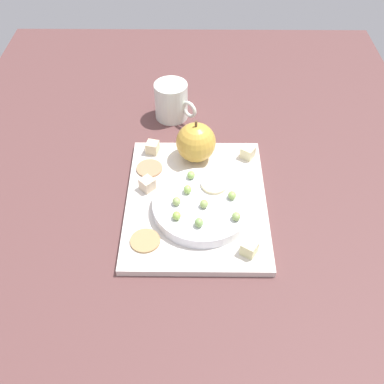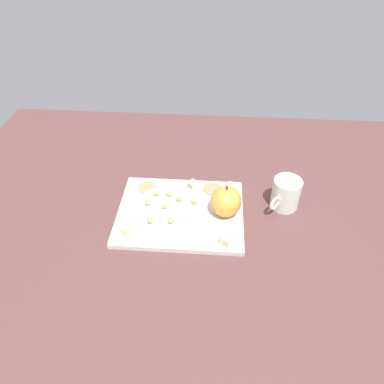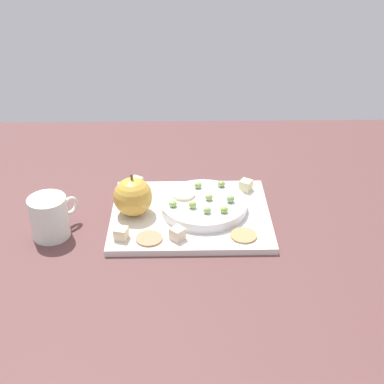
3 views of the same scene
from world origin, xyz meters
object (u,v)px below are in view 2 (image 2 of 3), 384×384
Objects in this scene: cheese_cube_2 at (193,185)px; apple_slice_0 at (186,214)px; grape_3 at (179,199)px; cheese_cube_1 at (232,188)px; cracker_0 at (147,187)px; grape_4 at (148,203)px; cheese_cube_3 at (226,240)px; cup at (286,194)px; platter at (180,213)px; grape_0 at (194,201)px; serving_dish at (169,210)px; cracker_1 at (212,189)px; grape_6 at (171,221)px; apple_whole at (226,202)px; grape_1 at (165,206)px; cheese_cube_0 at (126,230)px; grape_7 at (150,221)px; grape_2 at (156,193)px; grape_5 at (169,194)px.

apple_slice_0 reaches higher than cheese_cube_2.
cheese_cube_1 is at bearing -151.63° from grape_3.
cracker_0 is 3.12× the size of grape_4.
cheese_cube_3 is 22.44cm from cup.
platter is 19.68× the size of grape_0.
serving_dish reaches higher than cracker_1.
grape_6 is at bearing 75.07° from platter.
apple_whole is 19.95cm from grape_4.
grape_4 is at bearing 7.11° from grape_0.
cup is at bearing -171.83° from grape_3.
grape_0 is 7.80cm from grape_1.
cheese_cube_1 reaches higher than cracker_1.
grape_0 is at bearing -125.41° from grape_6.
platter is 15.31cm from cheese_cube_0.
grape_0 is 13.00cm from grape_7.
grape_1 is 1.00× the size of grape_3.
grape_6 is (-6.52, 5.97, -0.08)cm from grape_4.
grape_1 reaches higher than cheese_cube_0.
grape_3 reaches higher than grape_6.
cracker_0 is at bearing -53.05° from serving_dish.
cracker_0 reaches higher than platter.
cheese_cube_3 is at bearing 138.76° from platter.
grape_2 is at bearing 22.08° from cracker_1.
grape_6 is (13.39, 6.56, -1.20)cm from apple_whole.
grape_3 is at bearing -8.83° from grape_0.
grape_1 reaches higher than cheese_cube_3.
grape_0 reaches higher than cheese_cube_3.
apple_whole reaches higher than grape_4.
serving_dish is 10.88× the size of grape_3.
cup is at bearing -133.98° from cheese_cube_3.
grape_3 is 8.13cm from grape_4.
grape_4 is at bearing 41.96° from cheese_cube_2.
apple_whole reaches higher than grape_7.
cheese_cube_0 reaches higher than cracker_0.
platter is 19.68× the size of grape_3.
platter is 13.74× the size of cheese_cube_1.
grape_4 is 6.37cm from grape_5.
grape_2 is at bearing -38.56° from apple_slice_0.
serving_dish is at bearing 62.64° from cheese_cube_2.
grape_0 is at bearing 39.36° from cheese_cube_1.
platter is 19.68× the size of grape_2.
platter is 3.92cm from grape_3.
grape_6 is (-4.93, 9.83, 0.01)cm from grape_2.
grape_3 reaches higher than cheese_cube_3.
grape_5 is 0.34× the size of apple_slice_0.
cheese_cube_3 is 22.60cm from grape_4.
apple_whole reaches higher than cup.
cup is at bearing -159.93° from grape_7.
apple_slice_0 is 0.53× the size of cup.
serving_dish is at bearing -78.94° from grape_6.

